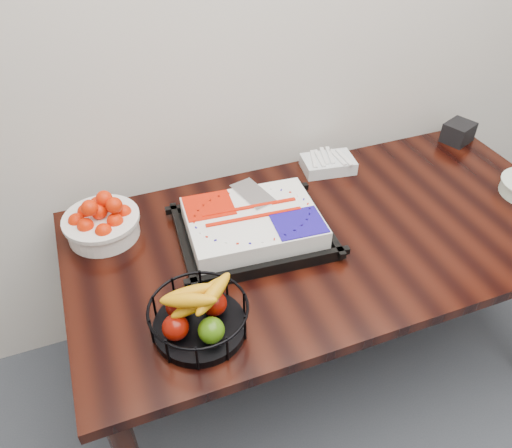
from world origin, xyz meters
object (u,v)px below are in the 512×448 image
object	(u,v)px
cake_tray	(253,226)
fruit_basket	(199,315)
table	(329,249)
tangerine_bowl	(101,219)
napkin_box	(458,132)

from	to	relation	value
cake_tray	fruit_basket	size ratio (longest dim) A/B	1.89
table	tangerine_bowl	bearing A→B (deg)	160.63
cake_tray	napkin_box	size ratio (longest dim) A/B	4.37
tangerine_bowl	napkin_box	xyz separation A→B (m)	(1.54, 0.09, -0.03)
table	fruit_basket	bearing A→B (deg)	-155.34
cake_tray	fruit_basket	distance (m)	0.42
cake_tray	tangerine_bowl	xyz separation A→B (m)	(-0.47, 0.19, 0.02)
cake_tray	napkin_box	world-z (taller)	cake_tray
table	tangerine_bowl	world-z (taller)	tangerine_bowl
cake_tray	tangerine_bowl	world-z (taller)	tangerine_bowl
cake_tray	napkin_box	distance (m)	1.10
fruit_basket	napkin_box	world-z (taller)	fruit_basket
table	napkin_box	bearing A→B (deg)	23.63
napkin_box	table	bearing A→B (deg)	-156.37
table	tangerine_bowl	xyz separation A→B (m)	(-0.74, 0.26, 0.16)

